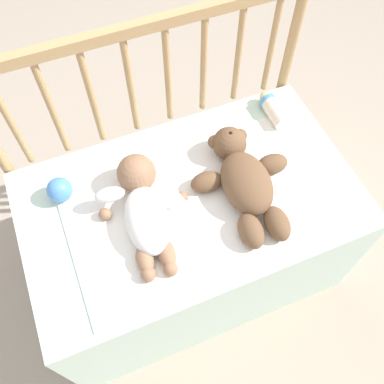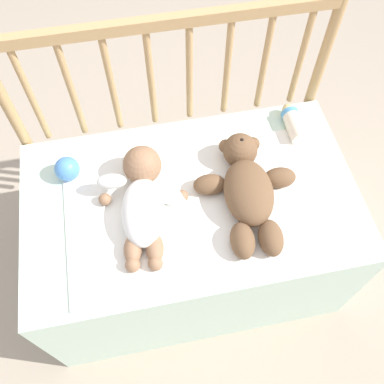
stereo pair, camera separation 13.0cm
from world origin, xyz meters
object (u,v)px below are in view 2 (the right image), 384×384
(baby, at_px, (143,199))
(toy_ball, at_px, (67,169))
(teddy_bear, at_px, (247,188))
(baby_bottle, at_px, (293,122))

(baby, relative_size, toy_ball, 5.04)
(baby, height_order, toy_ball, baby)
(toy_ball, bearing_deg, teddy_bear, -19.00)
(teddy_bear, bearing_deg, toy_ball, 161.00)
(baby, height_order, baby_bottle, baby)
(teddy_bear, xyz_separation_m, baby, (-0.32, 0.03, -0.00))
(teddy_bear, relative_size, toy_ball, 5.35)
(teddy_bear, distance_m, baby, 0.32)
(teddy_bear, height_order, baby, baby)
(baby_bottle, bearing_deg, baby, -158.93)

